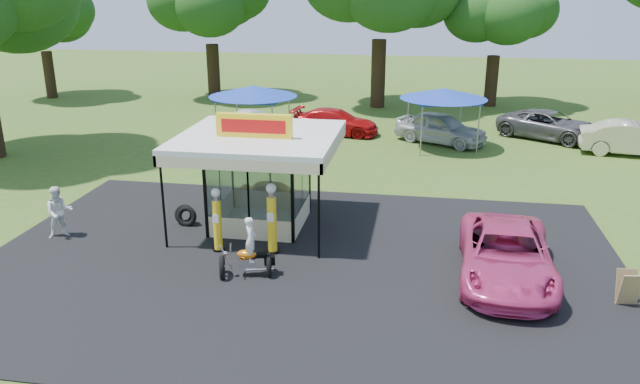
% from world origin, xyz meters
% --- Properties ---
extents(ground, '(120.00, 120.00, 0.00)m').
position_xyz_m(ground, '(0.00, 0.00, 0.00)').
color(ground, '#35551A').
rests_on(ground, ground).
extents(asphalt_apron, '(20.00, 14.00, 0.04)m').
position_xyz_m(asphalt_apron, '(0.00, 2.00, 0.02)').
color(asphalt_apron, black).
rests_on(asphalt_apron, ground).
extents(gas_station_kiosk, '(5.40, 5.40, 4.18)m').
position_xyz_m(gas_station_kiosk, '(-2.00, 4.99, 1.78)').
color(gas_station_kiosk, white).
rests_on(gas_station_kiosk, ground).
extents(gas_pump_left, '(0.40, 0.40, 2.17)m').
position_xyz_m(gas_pump_left, '(-2.78, 2.51, 1.04)').
color(gas_pump_left, black).
rests_on(gas_pump_left, ground).
extents(gas_pump_right, '(0.44, 0.44, 2.39)m').
position_xyz_m(gas_pump_right, '(-1.00, 2.64, 1.14)').
color(gas_pump_right, black).
rests_on(gas_pump_right, ground).
extents(motorcycle, '(1.73, 1.17, 1.96)m').
position_xyz_m(motorcycle, '(-1.28, 0.92, 0.76)').
color(motorcycle, black).
rests_on(motorcycle, ground).
extents(spare_tires, '(0.90, 0.54, 0.78)m').
position_xyz_m(spare_tires, '(-4.67, 4.50, 0.38)').
color(spare_tires, black).
rests_on(spare_tires, ground).
extents(a_frame_sign, '(0.58, 0.55, 0.99)m').
position_xyz_m(a_frame_sign, '(9.31, 0.92, 0.50)').
color(a_frame_sign, '#593819').
rests_on(a_frame_sign, ground).
extents(kiosk_car, '(2.82, 1.13, 0.96)m').
position_xyz_m(kiosk_car, '(-2.00, 7.20, 0.48)').
color(kiosk_car, yellow).
rests_on(kiosk_car, ground).
extents(pink_sedan, '(2.85, 5.77, 1.57)m').
position_xyz_m(pink_sedan, '(6.20, 1.99, 0.79)').
color(pink_sedan, '#CF3875').
rests_on(pink_sedan, ground).
extents(spectator_west, '(1.13, 1.08, 1.83)m').
position_xyz_m(spectator_west, '(-8.49, 2.75, 0.91)').
color(spectator_west, white).
rests_on(spectator_west, ground).
extents(bg_car_a, '(4.24, 1.64, 1.38)m').
position_xyz_m(bg_car_a, '(-5.81, 18.33, 0.69)').
color(bg_car_a, silver).
rests_on(bg_car_a, ground).
extents(bg_car_b, '(5.20, 2.70, 1.44)m').
position_xyz_m(bg_car_b, '(-1.37, 19.43, 0.72)').
color(bg_car_b, '#B60E0F').
rests_on(bg_car_b, ground).
extents(bg_car_c, '(5.31, 4.09, 1.69)m').
position_xyz_m(bg_car_c, '(4.55, 18.26, 0.84)').
color(bg_car_c, '#B4B3B8').
rests_on(bg_car_c, ground).
extents(bg_car_d, '(6.10, 5.19, 1.55)m').
position_xyz_m(bg_car_d, '(10.54, 20.25, 0.78)').
color(bg_car_d, '#4C4B4E').
rests_on(bg_car_d, ground).
extents(bg_car_e, '(5.30, 2.51, 1.68)m').
position_xyz_m(bg_car_e, '(14.09, 17.41, 0.84)').
color(bg_car_e, '#BDB791').
rests_on(bg_car_e, ground).
extents(tent_west, '(4.62, 4.62, 3.23)m').
position_xyz_m(tent_west, '(-5.23, 15.94, 2.92)').
color(tent_west, gray).
rests_on(tent_west, ground).
extents(tent_east, '(4.50, 4.50, 3.15)m').
position_xyz_m(tent_east, '(4.56, 17.29, 2.85)').
color(tent_east, gray).
rests_on(tent_east, ground).
extents(oak_far_a, '(8.11, 8.11, 9.62)m').
position_xyz_m(oak_far_a, '(-24.22, 27.60, 6.12)').
color(oak_far_a, black).
rests_on(oak_far_a, ground).
extents(oak_far_b, '(9.16, 9.16, 10.93)m').
position_xyz_m(oak_far_b, '(-12.12, 29.78, 6.98)').
color(oak_far_b, black).
rests_on(oak_far_b, ground).
extents(oak_far_d, '(8.13, 8.13, 9.68)m').
position_xyz_m(oak_far_d, '(8.17, 29.79, 6.17)').
color(oak_far_d, black).
rests_on(oak_far_d, ground).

